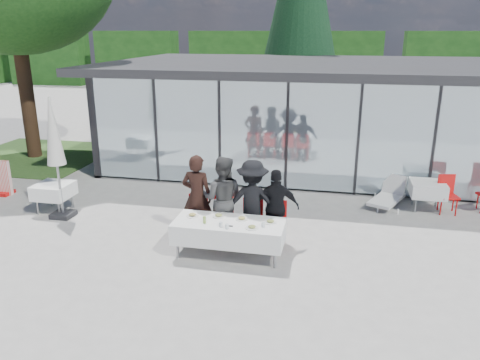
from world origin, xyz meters
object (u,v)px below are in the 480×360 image
folded_eyeglasses (229,226)px  market_umbrella (54,139)px  plate_b (219,216)px  diner_chair_d (276,221)px  diner_b (223,199)px  diner_c (252,202)px  juice_bottle (204,220)px  diner_chair_b (223,216)px  diner_chair_c (252,219)px  plate_extra (252,227)px  diner_chair_a (197,214)px  spare_chair_a (447,192)px  plate_d (270,222)px  diner_d (276,207)px  plate_c (242,218)px  spare_table_right (428,189)px  diner_a (197,197)px  spare_table_left (54,191)px  plate_a (192,215)px  dining_table (229,231)px  lounger (389,195)px

folded_eyeglasses → market_umbrella: size_ratio=0.05×
plate_b → diner_chair_d: bearing=25.4°
diner_b → diner_c: diner_b is taller
plate_b → juice_bottle: 0.44m
diner_chair_b → diner_chair_c: bearing=0.0°
diner_chair_b → plate_extra: 1.32m
plate_extra → market_umbrella: (-5.07, 1.41, 1.21)m
diner_chair_a → diner_chair_c: 1.25m
spare_chair_a → market_umbrella: market_umbrella is taller
market_umbrella → diner_chair_b: bearing=-5.7°
plate_d → juice_bottle: (-1.30, -0.30, 0.04)m
diner_d → plate_c: diner_d is taller
diner_c → spare_table_right: 4.98m
diner_c → plate_extra: 1.03m
diner_chair_b → plate_b: bearing=-84.6°
diner_a → diner_c: diner_a is taller
spare_table_left → folded_eyeglasses: bearing=-18.8°
market_umbrella → plate_d: bearing=-11.1°
diner_chair_a → diner_a: bearing=90.0°
plate_a → plate_extra: same height
diner_chair_d → diner_chair_b: bearing=180.0°
diner_chair_c → market_umbrella: bearing=175.1°
juice_bottle → plate_c: bearing=25.8°
diner_c → diner_chair_a: bearing=-2.7°
diner_b → diner_chair_c: (0.66, -0.02, -0.41)m
plate_a → diner_chair_c: bearing=28.4°
spare_table_left → diner_a: bearing=-10.0°
diner_d → plate_d: 0.66m
diner_a → plate_d: bearing=163.6°
plate_a → plate_c: bearing=2.0°
diner_chair_d → market_umbrella: 5.62m
diner_d → plate_extra: 1.06m
diner_d → juice_bottle: (-1.32, -0.95, -0.02)m
spare_chair_a → juice_bottle: bearing=-145.2°
diner_chair_d → plate_c: diner_chair_d is taller
dining_table → lounger: size_ratio=1.55×
diner_chair_a → juice_bottle: size_ratio=6.89×
dining_table → diner_chair_b: 0.82m
diner_c → spare_table_left: (-5.30, 0.71, -0.37)m
diner_c → spare_table_left: bearing=-11.3°
market_umbrella → diner_d: bearing=-4.2°
juice_bottle → spare_chair_a: 6.50m
diner_chair_d → diner_c: bearing=177.8°
diner_c → plate_d: diner_c is taller
diner_b → spare_chair_a: size_ratio=1.95×
plate_a → plate_b: same height
diner_chair_a → market_umbrella: bearing=173.4°
diner_d → plate_a: diner_d is taller
spare_table_left → lounger: spare_table_left is taller
plate_c → plate_d: same height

